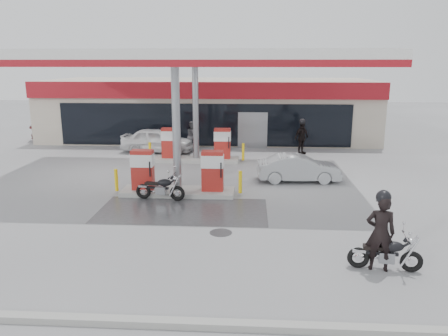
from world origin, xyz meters
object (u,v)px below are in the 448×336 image
at_px(pump_island_near, 178,177).
at_px(attendant, 193,136).
at_px(sedan_white, 157,140).
at_px(main_motorcycle, 386,255).
at_px(biker_walking, 302,138).
at_px(parked_car_left, 61,132).
at_px(parked_motorcycle, 161,189).
at_px(pump_island_far, 196,148).
at_px(hatchback_silver, 299,168).
at_px(biker_main, 380,233).

distance_m(pump_island_near, attendant, 8.82).
height_order(pump_island_near, sedan_white, pump_island_near).
xyz_separation_m(main_motorcycle, biker_walking, (-0.56, 14.43, 0.54)).
relative_size(parked_car_left, biker_walking, 1.94).
bearing_deg(biker_walking, sedan_white, 135.12).
relative_size(parked_motorcycle, attendant, 1.10).
height_order(pump_island_far, hatchback_silver, pump_island_far).
distance_m(biker_main, sedan_white, 16.85).
xyz_separation_m(main_motorcycle, biker_main, (-0.19, 0.02, 0.57)).
xyz_separation_m(parked_car_left, biker_walking, (15.80, -3.80, 0.42)).
bearing_deg(attendant, biker_walking, -103.14).
bearing_deg(parked_car_left, attendant, -127.14).
bearing_deg(biker_walking, pump_island_near, -170.15).
bearing_deg(pump_island_far, sedan_white, 139.33).
xyz_separation_m(pump_island_far, biker_walking, (5.80, 2.20, 0.25)).
bearing_deg(parked_car_left, parked_motorcycle, -161.90).
height_order(pump_island_near, parked_car_left, pump_island_near).
xyz_separation_m(pump_island_far, main_motorcycle, (6.36, -12.23, -0.29)).
distance_m(biker_main, attendant, 16.45).
distance_m(pump_island_near, parked_car_left, 15.62).
distance_m(main_motorcycle, biker_main, 0.60).
xyz_separation_m(attendant, biker_walking, (6.35, -0.60, 0.07)).
bearing_deg(main_motorcycle, sedan_white, 128.78).
height_order(attendant, hatchback_silver, attendant).
xyz_separation_m(pump_island_near, biker_walking, (5.80, 8.20, 0.25)).
distance_m(pump_island_near, biker_main, 8.76).
relative_size(main_motorcycle, parked_motorcycle, 0.94).
xyz_separation_m(main_motorcycle, parked_car_left, (-16.36, 18.23, 0.12)).
xyz_separation_m(pump_island_far, parked_motorcycle, (-0.52, -6.80, -0.26)).
height_order(main_motorcycle, parked_motorcycle, parked_motorcycle).
relative_size(hatchback_silver, parked_car_left, 0.97).
bearing_deg(hatchback_silver, biker_main, -175.24).
xyz_separation_m(biker_main, biker_walking, (-0.37, 14.41, -0.03)).
bearing_deg(parked_car_left, biker_walking, -121.95).
distance_m(pump_island_near, parked_motorcycle, 0.99).
bearing_deg(biker_walking, parked_car_left, 121.60).
height_order(pump_island_far, attendant, same).
xyz_separation_m(sedan_white, parked_car_left, (-7.44, 3.80, -0.17)).
xyz_separation_m(biker_main, sedan_white, (-8.73, 14.41, -0.28)).
height_order(attendant, parked_car_left, attendant).
bearing_deg(pump_island_far, biker_walking, 20.78).
height_order(sedan_white, attendant, attendant).
relative_size(pump_island_near, parked_motorcycle, 2.62).
relative_size(pump_island_far, hatchback_silver, 1.42).
distance_m(main_motorcycle, biker_walking, 14.45).
bearing_deg(biker_main, pump_island_near, -36.43).
bearing_deg(attendant, pump_island_near, 175.85).
distance_m(parked_motorcycle, biker_walking, 11.01).
bearing_deg(attendant, hatchback_silver, -147.30).
relative_size(sedan_white, hatchback_silver, 1.16).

